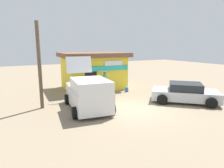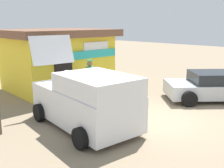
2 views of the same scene
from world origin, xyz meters
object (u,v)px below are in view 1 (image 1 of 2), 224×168
object	(u,v)px
storefront_bar	(93,70)
customer_bending	(89,86)
delivery_van	(88,94)
unloaded_banana_pile	(78,94)
parked_sedan	(185,93)
paint_bucket	(127,89)
vendor_standing	(105,82)

from	to	relation	value
storefront_bar	customer_bending	size ratio (longest dim) A/B	3.91
storefront_bar	delivery_van	size ratio (longest dim) A/B	1.21
storefront_bar	unloaded_banana_pile	bearing A→B (deg)	-133.95
storefront_bar	unloaded_banana_pile	distance (m)	3.33
parked_sedan	unloaded_banana_pile	size ratio (longest dim) A/B	4.75
delivery_van	parked_sedan	xyz separation A→B (m)	(5.99, -1.54, -0.32)
unloaded_banana_pile	paint_bucket	world-z (taller)	unloaded_banana_pile
parked_sedan	paint_bucket	distance (m)	4.55
parked_sedan	unloaded_banana_pile	world-z (taller)	parked_sedan
customer_bending	unloaded_banana_pile	size ratio (longest dim) A/B	1.58
delivery_van	customer_bending	world-z (taller)	delivery_van
paint_bucket	storefront_bar	bearing A→B (deg)	125.55
paint_bucket	unloaded_banana_pile	bearing A→B (deg)	176.02
delivery_van	vendor_standing	size ratio (longest dim) A/B	2.58
delivery_van	customer_bending	xyz separation A→B (m)	(0.92, 2.19, -0.06)
paint_bucket	vendor_standing	bearing A→B (deg)	-172.52
parked_sedan	unloaded_banana_pile	xyz separation A→B (m)	(-5.60, 4.46, -0.37)
vendor_standing	delivery_van	bearing A→B (deg)	-133.25
storefront_bar	vendor_standing	world-z (taller)	storefront_bar
storefront_bar	customer_bending	xyz separation A→B (m)	(-1.59, -2.92, -0.70)
vendor_standing	customer_bending	xyz separation A→B (m)	(-1.32, -0.19, -0.16)
customer_bending	parked_sedan	bearing A→B (deg)	-36.38
storefront_bar	delivery_van	xyz separation A→B (m)	(-2.50, -5.12, -0.63)
storefront_bar	paint_bucket	xyz separation A→B (m)	(1.76, -2.47, -1.37)
delivery_van	paint_bucket	bearing A→B (deg)	31.82
customer_bending	vendor_standing	bearing A→B (deg)	8.07
vendor_standing	customer_bending	world-z (taller)	vendor_standing
unloaded_banana_pile	vendor_standing	bearing A→B (deg)	-16.11
storefront_bar	customer_bending	distance (m)	3.40
storefront_bar	unloaded_banana_pile	world-z (taller)	storefront_bar
vendor_standing	paint_bucket	bearing A→B (deg)	7.48
storefront_bar	paint_bucket	size ratio (longest dim) A/B	15.40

